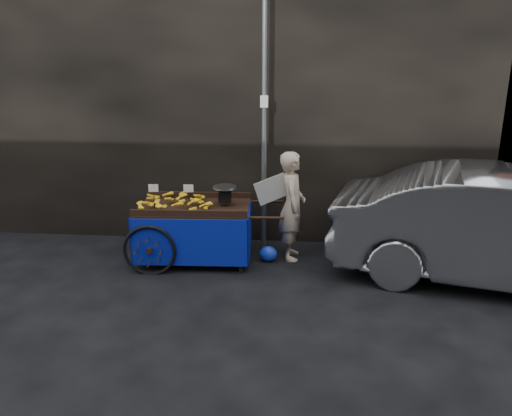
# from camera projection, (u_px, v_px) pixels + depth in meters

# --- Properties ---
(ground) EXTENTS (80.00, 80.00, 0.00)m
(ground) POSITION_uv_depth(u_px,v_px,m) (236.00, 279.00, 7.15)
(ground) COLOR black
(ground) RESTS_ON ground
(building_wall) EXTENTS (13.50, 2.00, 5.00)m
(building_wall) POSITION_uv_depth(u_px,v_px,m) (275.00, 89.00, 8.86)
(building_wall) COLOR black
(building_wall) RESTS_ON ground
(street_pole) EXTENTS (0.12, 0.10, 4.00)m
(street_pole) POSITION_uv_depth(u_px,v_px,m) (264.00, 127.00, 7.78)
(street_pole) COLOR slate
(street_pole) RESTS_ON ground
(banana_cart) EXTENTS (2.38, 1.23, 1.27)m
(banana_cart) POSITION_uv_depth(u_px,v_px,m) (191.00, 212.00, 7.62)
(banana_cart) COLOR black
(banana_cart) RESTS_ON ground
(vendor) EXTENTS (0.80, 0.64, 1.70)m
(vendor) POSITION_uv_depth(u_px,v_px,m) (292.00, 206.00, 7.69)
(vendor) COLOR #BDA78C
(vendor) RESTS_ON ground
(plastic_bag) EXTENTS (0.27, 0.22, 0.24)m
(plastic_bag) POSITION_uv_depth(u_px,v_px,m) (268.00, 254.00, 7.75)
(plastic_bag) COLOR blue
(plastic_bag) RESTS_ON ground
(parked_car) EXTENTS (5.07, 2.79, 1.59)m
(parked_car) POSITION_uv_depth(u_px,v_px,m) (511.00, 230.00, 6.83)
(parked_car) COLOR #B1B3B9
(parked_car) RESTS_ON ground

